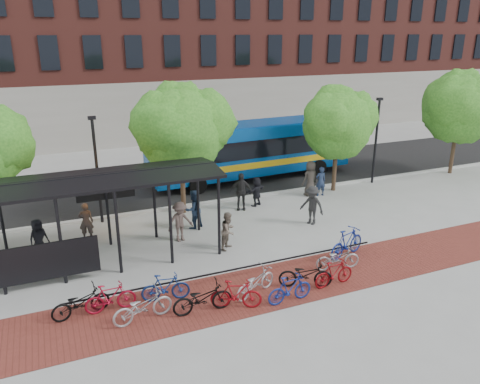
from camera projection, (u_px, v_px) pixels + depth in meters
name	position (u px, v px, depth m)	size (l,w,h in m)	color
ground	(265.00, 227.00, 22.06)	(160.00, 160.00, 0.00)	#9E9E99
asphalt_street	(209.00, 180.00, 29.02)	(160.00, 8.00, 0.01)	black
curb	(233.00, 199.00, 25.52)	(160.00, 0.25, 0.12)	#B7B7B2
brick_strip	(276.00, 285.00, 16.96)	(24.00, 3.00, 0.01)	maroon
bike_rack_rail	(233.00, 280.00, 17.27)	(12.00, 0.05, 0.95)	black
building_brick	(242.00, 18.00, 45.16)	(55.00, 14.00, 20.00)	brown
bus_shelter	(79.00, 191.00, 17.66)	(10.60, 3.07, 3.60)	black
tree_b	(182.00, 125.00, 22.45)	(5.15, 4.20, 6.47)	#382619
tree_c	(339.00, 120.00, 25.92)	(4.66, 3.80, 5.92)	#382619
tree_d	(461.00, 104.00, 29.12)	(5.39, 4.40, 6.55)	#382619
lamp_post_left	(97.00, 167.00, 21.71)	(0.35, 0.20, 5.12)	black
lamp_post_right	(376.00, 138.00, 27.64)	(0.35, 0.20, 5.12)	black
bus	(251.00, 147.00, 28.76)	(12.97, 3.52, 3.47)	#07438E
bike_0	(80.00, 302.00, 14.97)	(0.65, 1.86, 0.98)	black
bike_1	(110.00, 298.00, 15.22)	(0.47, 1.66, 1.00)	maroon
bike_2	(143.00, 306.00, 14.71)	(0.68, 1.96, 1.03)	#969699
bike_3	(166.00, 287.00, 15.83)	(0.47, 1.65, 0.99)	navy
bike_4	(202.00, 298.00, 15.15)	(0.69, 1.98, 1.04)	black
bike_5	(236.00, 294.00, 15.38)	(0.48, 1.71, 1.03)	maroon
bike_6	(255.00, 282.00, 16.20)	(0.64, 1.85, 0.97)	#B2B2B5
bike_7	(290.00, 289.00, 15.73)	(0.47, 1.67, 1.00)	navy
bike_8	(305.00, 274.00, 16.68)	(0.67, 1.92, 1.01)	black
bike_9	(334.00, 273.00, 16.77)	(0.46, 1.64, 0.99)	maroon
bike_10	(338.00, 258.00, 17.96)	(0.62, 1.77, 0.93)	#97979A
bike_11	(347.00, 243.00, 18.91)	(0.58, 2.05, 1.23)	navy
pedestrian_0	(38.00, 238.00, 18.86)	(0.79, 0.52, 1.62)	black
pedestrian_1	(86.00, 221.00, 20.42)	(0.63, 0.41, 1.72)	#3A322E
pedestrian_2	(193.00, 209.00, 21.65)	(0.90, 0.70, 1.84)	#1F3049
pedestrian_3	(180.00, 222.00, 20.28)	(1.16, 0.67, 1.80)	#4C3E38
pedestrian_4	(241.00, 191.00, 23.89)	(1.14, 0.48, 1.95)	black
pedestrian_5	(256.00, 191.00, 24.51)	(1.45, 0.46, 1.56)	black
pedestrian_6	(310.00, 178.00, 26.00)	(0.96, 0.63, 1.97)	#38322D
pedestrian_7	(321.00, 181.00, 26.00)	(0.61, 0.40, 1.67)	#202D4A
pedestrian_8	(228.00, 231.00, 19.58)	(0.79, 0.62, 1.62)	#65594B
pedestrian_9	(312.00, 205.00, 22.09)	(1.22, 0.70, 1.89)	#242424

